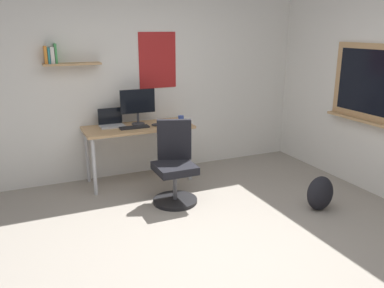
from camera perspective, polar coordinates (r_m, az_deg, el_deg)
name	(u,v)px	position (r m, az deg, el deg)	size (l,w,h in m)	color
ground_plane	(219,256)	(3.75, 3.87, -15.61)	(5.20, 5.20, 0.00)	gray
wall_back	(136,80)	(5.50, -7.98, 9.09)	(5.00, 0.30, 2.60)	silver
desk	(138,132)	(5.24, -7.67, 1.66)	(1.38, 0.60, 0.75)	tan
office_chair	(175,168)	(4.67, -2.48, -3.38)	(0.53, 0.55, 0.95)	black
laptop	(111,122)	(5.27, -11.42, 3.09)	(0.31, 0.21, 0.23)	#ADAFB5
monitor_primary	(138,104)	(5.26, -7.75, 5.65)	(0.46, 0.17, 0.46)	#38383D
keyboard	(134,127)	(5.13, -8.21, 2.38)	(0.37, 0.13, 0.02)	black
computer_mouse	(155,125)	(5.20, -5.25, 2.77)	(0.10, 0.06, 0.03)	#262628
coffee_mug	(181,119)	(5.37, -1.58, 3.58)	(0.08, 0.08, 0.09)	#334CA5
backpack	(320,193)	(4.72, 17.79, -6.70)	(0.32, 0.22, 0.40)	black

